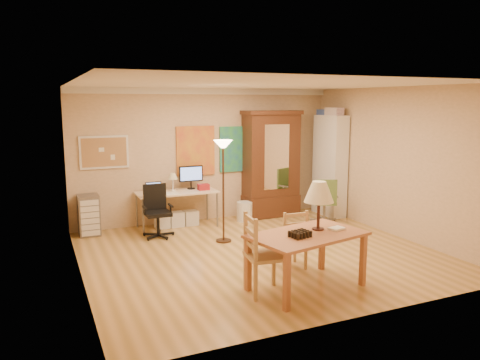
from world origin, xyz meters
name	(u,v)px	position (x,y,z in m)	size (l,w,h in m)	color
floor	(260,253)	(0.00, 0.00, 0.00)	(5.50, 5.50, 0.00)	olive
crown_molding	(207,91)	(0.00, 2.46, 2.64)	(5.50, 0.08, 0.12)	white
corkboard	(104,152)	(-2.05, 2.47, 1.50)	(0.90, 0.04, 0.62)	#A8794F
art_panel_left	(196,151)	(-0.25, 2.47, 1.45)	(0.80, 0.04, 1.00)	gold
art_panel_right	(236,149)	(0.65, 2.47, 1.45)	(0.75, 0.04, 0.95)	teal
dining_table	(312,222)	(0.02, -1.48, 0.88)	(1.64, 1.18, 1.40)	#965C31
ladder_chair_back	(291,241)	(0.13, -0.77, 0.41)	(0.42, 0.40, 0.88)	tan
ladder_chair_left	(263,257)	(-0.68, -1.44, 0.49)	(0.52, 0.54, 1.04)	tan
torchiere_lamp	(223,161)	(-0.29, 0.86, 1.43)	(0.33, 0.33, 1.79)	#402819
computer_desk	(178,205)	(-0.74, 2.16, 0.43)	(1.56, 0.68, 1.18)	beige
office_chair_black	(158,223)	(-1.28, 1.62, 0.25)	(0.59, 0.59, 0.95)	black
office_chair_green	(325,211)	(2.06, 1.23, 0.24)	(0.56, 0.56, 0.92)	slate
drawer_cart	(89,215)	(-2.41, 2.25, 0.37)	(0.37, 0.45, 0.75)	slate
armoire	(271,171)	(1.35, 2.24, 0.98)	(1.23, 0.58, 2.25)	#35210E
bookshelf	(330,166)	(2.55, 1.80, 1.07)	(0.32, 0.86, 2.15)	white
wastebin	(244,211)	(0.63, 2.01, 0.20)	(0.32, 0.32, 0.40)	silver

